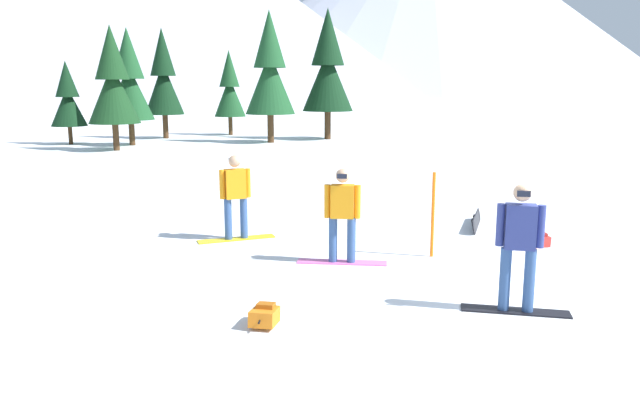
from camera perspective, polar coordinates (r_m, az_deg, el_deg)
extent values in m
plane|color=white|center=(10.05, 18.54, -7.71)|extent=(800.00, 800.00, 0.00)
cube|color=black|center=(8.98, 17.72, -9.82)|extent=(1.31, 1.14, 0.02)
cylinder|color=#335184|center=(8.85, 18.92, -7.10)|extent=(0.15, 0.15, 0.88)
cylinder|color=#335184|center=(8.81, 16.84, -7.05)|extent=(0.15, 0.15, 0.88)
cube|color=navy|center=(8.64, 18.17, -2.38)|extent=(0.46, 0.44, 0.61)
cylinder|color=navy|center=(8.67, 19.88, -2.34)|extent=(0.11, 0.11, 0.58)
cylinder|color=navy|center=(8.61, 16.45, -2.23)|extent=(0.11, 0.11, 0.58)
sphere|color=tan|center=(8.55, 18.35, 0.65)|extent=(0.24, 0.24, 0.24)
cube|color=black|center=(8.41, 18.46, 0.56)|extent=(0.16, 0.14, 0.08)
cube|color=pink|center=(10.79, 2.06, -5.82)|extent=(1.46, 1.10, 0.02)
cylinder|color=#335184|center=(10.67, 2.94, -3.74)|extent=(0.15, 0.15, 0.79)
cylinder|color=#335184|center=(10.69, 1.22, -3.70)|extent=(0.15, 0.15, 0.79)
cube|color=orange|center=(10.53, 2.10, -0.12)|extent=(0.47, 0.42, 0.57)
cylinder|color=orange|center=(10.51, 3.52, -0.17)|extent=(0.11, 0.11, 0.58)
cylinder|color=orange|center=(10.55, 0.69, -0.11)|extent=(0.11, 0.11, 0.58)
sphere|color=tan|center=(10.45, 2.12, 2.29)|extent=(0.24, 0.24, 0.24)
cube|color=black|center=(10.31, 2.07, 2.23)|extent=(0.16, 0.13, 0.08)
cube|color=yellow|center=(12.48, -7.78, -3.61)|extent=(1.58, 0.46, 0.02)
cylinder|color=#335184|center=(12.34, -8.55, -1.76)|extent=(0.15, 0.15, 0.82)
cylinder|color=#335184|center=(12.41, -7.11, -1.65)|extent=(0.15, 0.15, 0.82)
cube|color=orange|center=(12.25, -7.91, 1.51)|extent=(0.43, 0.28, 0.58)
cylinder|color=orange|center=(12.19, -9.10, 1.44)|extent=(0.11, 0.11, 0.58)
cylinder|color=orange|center=(12.31, -6.74, 1.59)|extent=(0.11, 0.11, 0.58)
sphere|color=tan|center=(12.18, -7.97, 3.61)|extent=(0.24, 0.24, 0.24)
cube|color=black|center=(12.32, -8.12, 3.73)|extent=(0.17, 0.06, 0.08)
cube|color=black|center=(13.84, 14.38, -1.88)|extent=(1.08, 1.05, 0.28)
cylinder|color=black|center=(14.53, 14.59, -1.29)|extent=(0.26, 0.25, 0.28)
cylinder|color=black|center=(13.14, 14.14, -2.53)|extent=(0.26, 0.25, 0.28)
cube|color=black|center=(14.05, 14.25, -1.65)|extent=(0.21, 0.21, 0.15)
cube|color=black|center=(13.63, 14.12, -2.02)|extent=(0.21, 0.21, 0.15)
cube|color=orange|center=(8.10, -5.20, -10.76)|extent=(0.53, 0.56, 0.25)
cube|color=#A85613|center=(8.13, -5.07, -9.76)|extent=(0.30, 0.30, 0.08)
cylinder|color=black|center=(7.88, -5.66, -11.20)|extent=(0.08, 0.12, 0.02)
cube|color=red|center=(12.64, 19.57, -3.47)|extent=(0.42, 0.51, 0.23)
cube|color=maroon|center=(12.55, 19.79, -3.00)|extent=(0.26, 0.25, 0.07)
cylinder|color=black|center=(12.83, 18.98, -3.15)|extent=(0.04, 0.12, 0.02)
cylinder|color=orange|center=(11.18, 10.47, -1.37)|extent=(0.06, 0.06, 1.55)
cylinder|color=#472D19|center=(34.79, 0.72, 7.00)|extent=(0.36, 0.36, 1.59)
cone|color=black|center=(34.72, 0.73, 11.09)|extent=(2.84, 2.84, 3.38)
cone|color=black|center=(34.81, 0.73, 14.98)|extent=(1.84, 1.84, 3.10)
cylinder|color=#472D19|center=(32.73, -17.12, 6.03)|extent=(0.29, 0.29, 1.29)
cone|color=#194723|center=(32.64, -17.32, 9.57)|extent=(2.36, 2.36, 2.75)
cone|color=#194723|center=(32.68, -17.52, 12.94)|extent=(1.53, 1.53, 2.52)
cylinder|color=#472D19|center=(32.85, -4.62, 6.68)|extent=(0.34, 0.34, 1.52)
cone|color=#194723|center=(32.77, -4.68, 10.82)|extent=(2.61, 2.61, 3.23)
cone|color=#194723|center=(32.85, -4.74, 14.77)|extent=(1.70, 1.70, 2.96)
cylinder|color=#472D19|center=(38.10, -8.34, 6.87)|extent=(0.26, 0.26, 1.13)
cone|color=#194723|center=(38.02, -8.41, 9.51)|extent=(1.90, 1.90, 2.39)
cone|color=#194723|center=(38.03, -8.48, 12.04)|extent=(1.23, 1.23, 2.20)
cylinder|color=#472D19|center=(30.39, -18.48, 5.60)|extent=(0.29, 0.29, 1.27)
cone|color=#143819|center=(30.29, -18.70, 9.34)|extent=(2.36, 2.36, 2.71)
cone|color=#143819|center=(30.32, -18.92, 12.92)|extent=(1.53, 1.53, 2.48)
cylinder|color=#472D19|center=(36.44, -14.19, 6.67)|extent=(0.31, 0.31, 1.37)
cone|color=black|center=(36.36, -14.35, 10.03)|extent=(2.20, 2.20, 2.91)
cone|color=black|center=(36.40, -14.50, 13.24)|extent=(1.43, 1.43, 2.67)
cylinder|color=#472D19|center=(34.40, -22.23, 5.62)|extent=(0.21, 0.21, 0.94)
cone|color=black|center=(34.32, -22.40, 8.06)|extent=(1.80, 1.80, 2.00)
cone|color=black|center=(34.30, -22.57, 10.39)|extent=(1.17, 1.17, 1.83)
cone|color=#9EA3B2|center=(246.10, -13.18, 16.90)|extent=(119.08, 119.08, 60.98)
cone|color=#B2B7C6|center=(225.64, 9.72, 17.85)|extent=(164.90, 164.90, 62.89)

